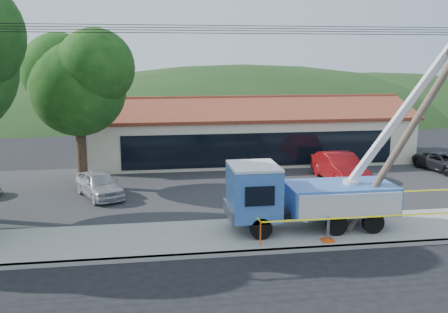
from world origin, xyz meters
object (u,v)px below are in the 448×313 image
at_px(utility_truck, 307,193).
at_px(car_silver, 100,199).
at_px(leaning_pole, 416,120).
at_px(car_dark, 444,173).
at_px(car_red, 339,183).

relative_size(utility_truck, car_silver, 2.55).
xyz_separation_m(leaning_pole, car_dark, (7.90, 9.97, -4.82)).
xyz_separation_m(car_silver, car_dark, (21.58, 2.93, 0.00)).
relative_size(utility_truck, car_red, 2.03).
height_order(leaning_pole, car_dark, leaning_pole).
height_order(leaning_pole, car_red, leaning_pole).
bearing_deg(car_silver, leaning_pole, -51.30).
distance_m(utility_truck, car_silver, 11.41).
height_order(utility_truck, leaning_pole, utility_truck).
bearing_deg(car_red, car_silver, -176.82).
xyz_separation_m(car_silver, car_red, (13.82, 1.32, 0.00)).
height_order(utility_truck, car_dark, utility_truck).
relative_size(utility_truck, leaning_pole, 1.20).
bearing_deg(car_dark, leaning_pole, -138.68).
bearing_deg(car_dark, car_silver, 177.45).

